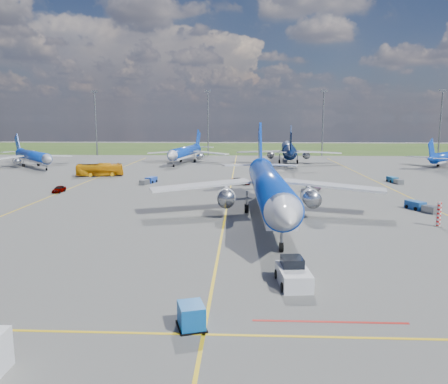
{
  "coord_description": "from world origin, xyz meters",
  "views": [
    {
      "loc": [
        2.31,
        -44.51,
        12.9
      ],
      "look_at": [
        0.02,
        8.27,
        4.0
      ],
      "focal_mm": 35.0,
      "sensor_mm": 36.0,
      "label": 1
    }
  ],
  "objects_px": {
    "warning_post": "(439,214)",
    "uld_container": "(191,316)",
    "main_airliner": "(269,217)",
    "pushback_tug": "(293,274)",
    "bg_jet_nw": "(34,167)",
    "baggage_tug_w": "(421,207)",
    "bg_jet_nnw": "(186,163)",
    "service_car_c": "(311,188)",
    "service_car_b": "(239,181)",
    "apron_bus": "(100,170)",
    "baggage_tug_e": "(394,180)",
    "bg_jet_ne": "(448,167)",
    "baggage_tug_c": "(149,181)",
    "bg_jet_n": "(288,163)",
    "service_car_a": "(59,189)"
  },
  "relations": [
    {
      "from": "main_airliner",
      "to": "service_car_b",
      "type": "xyz_separation_m",
      "value": [
        -4.08,
        29.19,
        0.64
      ]
    },
    {
      "from": "bg_jet_nw",
      "to": "baggage_tug_w",
      "type": "relative_size",
      "value": 5.94
    },
    {
      "from": "bg_jet_nw",
      "to": "bg_jet_ne",
      "type": "distance_m",
      "value": 112.53
    },
    {
      "from": "bg_jet_ne",
      "to": "service_car_c",
      "type": "distance_m",
      "value": 61.28
    },
    {
      "from": "warning_post",
      "to": "bg_jet_ne",
      "type": "bearing_deg",
      "value": 64.82
    },
    {
      "from": "bg_jet_nnw",
      "to": "bg_jet_ne",
      "type": "bearing_deg",
      "value": 3.23
    },
    {
      "from": "bg_jet_nw",
      "to": "baggage_tug_w",
      "type": "bearing_deg",
      "value": -75.33
    },
    {
      "from": "bg_jet_n",
      "to": "service_car_c",
      "type": "height_order",
      "value": "bg_jet_n"
    },
    {
      "from": "bg_jet_nw",
      "to": "baggage_tug_e",
      "type": "distance_m",
      "value": 91.07
    },
    {
      "from": "bg_jet_nnw",
      "to": "baggage_tug_e",
      "type": "height_order",
      "value": "bg_jet_nnw"
    },
    {
      "from": "service_car_a",
      "to": "uld_container",
      "type": "bearing_deg",
      "value": -58.27
    },
    {
      "from": "bg_jet_nw",
      "to": "main_airliner",
      "type": "xyz_separation_m",
      "value": [
        59.97,
        -58.41,
        0.0
      ]
    },
    {
      "from": "bg_jet_nnw",
      "to": "service_car_c",
      "type": "height_order",
      "value": "bg_jet_nnw"
    },
    {
      "from": "main_airliner",
      "to": "baggage_tug_e",
      "type": "relative_size",
      "value": 9.0
    },
    {
      "from": "apron_bus",
      "to": "baggage_tug_e",
      "type": "distance_m",
      "value": 63.82
    },
    {
      "from": "bg_jet_n",
      "to": "pushback_tug",
      "type": "relative_size",
      "value": 6.81
    },
    {
      "from": "bg_jet_ne",
      "to": "uld_container",
      "type": "bearing_deg",
      "value": 100.93
    },
    {
      "from": "pushback_tug",
      "to": "service_car_a",
      "type": "bearing_deg",
      "value": 126.05
    },
    {
      "from": "baggage_tug_e",
      "to": "bg_jet_nw",
      "type": "bearing_deg",
      "value": 154.81
    },
    {
      "from": "uld_container",
      "to": "baggage_tug_e",
      "type": "height_order",
      "value": "uld_container"
    },
    {
      "from": "service_car_a",
      "to": "service_car_b",
      "type": "bearing_deg",
      "value": 19.82
    },
    {
      "from": "pushback_tug",
      "to": "service_car_c",
      "type": "distance_m",
      "value": 45.63
    },
    {
      "from": "warning_post",
      "to": "bg_jet_nnw",
      "type": "xyz_separation_m",
      "value": [
        -40.58,
        75.29,
        -1.5
      ]
    },
    {
      "from": "service_car_b",
      "to": "baggage_tug_c",
      "type": "distance_m",
      "value": 18.33
    },
    {
      "from": "main_airliner",
      "to": "baggage_tug_c",
      "type": "xyz_separation_m",
      "value": [
        -22.4,
        29.95,
        0.54
      ]
    },
    {
      "from": "warning_post",
      "to": "bg_jet_n",
      "type": "xyz_separation_m",
      "value": [
        -10.26,
        77.5,
        -1.5
      ]
    },
    {
      "from": "uld_container",
      "to": "baggage_tug_c",
      "type": "relative_size",
      "value": 0.36
    },
    {
      "from": "service_car_c",
      "to": "pushback_tug",
      "type": "bearing_deg",
      "value": -53.51
    },
    {
      "from": "uld_container",
      "to": "baggage_tug_e",
      "type": "relative_size",
      "value": 0.38
    },
    {
      "from": "bg_jet_ne",
      "to": "main_airliner",
      "type": "distance_m",
      "value": 83.06
    },
    {
      "from": "bg_jet_nnw",
      "to": "pushback_tug",
      "type": "distance_m",
      "value": 97.12
    },
    {
      "from": "warning_post",
      "to": "uld_container",
      "type": "relative_size",
      "value": 1.58
    },
    {
      "from": "bg_jet_nw",
      "to": "pushback_tug",
      "type": "relative_size",
      "value": 5.17
    },
    {
      "from": "baggage_tug_e",
      "to": "baggage_tug_w",
      "type": "bearing_deg",
      "value": -110.45
    },
    {
      "from": "pushback_tug",
      "to": "bg_jet_nnw",
      "type": "bearing_deg",
      "value": 97.36
    },
    {
      "from": "service_car_b",
      "to": "uld_container",
      "type": "bearing_deg",
      "value": -164.46
    },
    {
      "from": "uld_container",
      "to": "apron_bus",
      "type": "bearing_deg",
      "value": 95.1
    },
    {
      "from": "service_car_a",
      "to": "baggage_tug_c",
      "type": "bearing_deg",
      "value": 41.64
    },
    {
      "from": "apron_bus",
      "to": "bg_jet_n",
      "type": "bearing_deg",
      "value": -67.83
    },
    {
      "from": "bg_jet_ne",
      "to": "baggage_tug_e",
      "type": "height_order",
      "value": "bg_jet_ne"
    },
    {
      "from": "bg_jet_ne",
      "to": "apron_bus",
      "type": "distance_m",
      "value": 91.47
    },
    {
      "from": "main_airliner",
      "to": "baggage_tug_e",
      "type": "distance_m",
      "value": 42.87
    },
    {
      "from": "apron_bus",
      "to": "service_car_c",
      "type": "bearing_deg",
      "value": -126.79
    },
    {
      "from": "baggage_tug_e",
      "to": "pushback_tug",
      "type": "bearing_deg",
      "value": -124.41
    },
    {
      "from": "bg_jet_n",
      "to": "baggage_tug_w",
      "type": "xyz_separation_m",
      "value": [
        11.89,
        -68.03,
        0.55
      ]
    },
    {
      "from": "main_airliner",
      "to": "warning_post",
      "type": "bearing_deg",
      "value": -12.49
    },
    {
      "from": "warning_post",
      "to": "pushback_tug",
      "type": "relative_size",
      "value": 0.49
    },
    {
      "from": "main_airliner",
      "to": "pushback_tug",
      "type": "height_order",
      "value": "main_airliner"
    },
    {
      "from": "service_car_c",
      "to": "baggage_tug_w",
      "type": "xyz_separation_m",
      "value": [
        13.05,
        -15.86,
        -0.08
      ]
    },
    {
      "from": "service_car_c",
      "to": "baggage_tug_c",
      "type": "relative_size",
      "value": 0.82
    }
  ]
}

